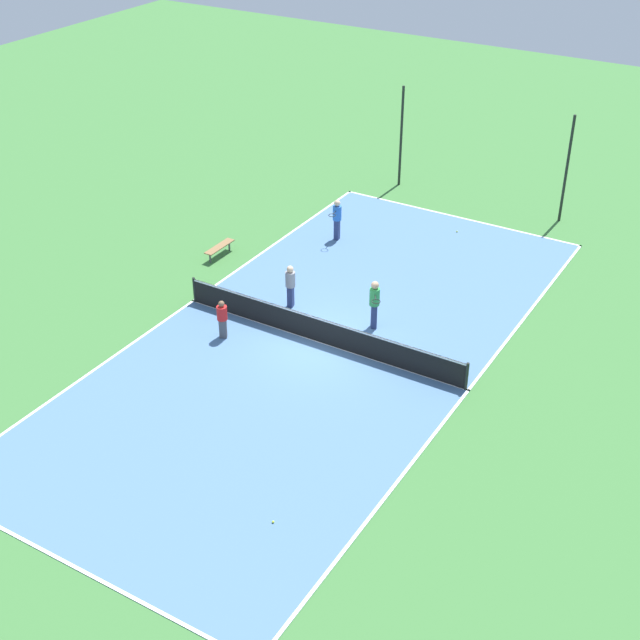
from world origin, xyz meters
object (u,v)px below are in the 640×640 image
Objects in this scene: tennis_net at (320,329)px; tennis_ball_midcourt at (457,231)px; player_far_green at (374,301)px; player_near_blue at (337,217)px; fence_post_back_right at (567,169)px; bench at (220,248)px; player_baseline_gray at (290,283)px; fence_post_back_left at (401,137)px; tennis_ball_left_sideline at (273,522)px; player_coach_red at (222,317)px.

tennis_net is 158.69× the size of tennis_ball_midcourt.
tennis_net is at bearing -64.38° from player_far_green.
player_far_green reaches higher than player_near_blue.
player_near_blue is at bearing -138.14° from fence_post_back_right.
player_baseline_gray reaches higher than bench.
fence_post_back_right is (7.37, 6.60, 1.33)m from player_near_blue.
bench is at bearing -105.47° from fence_post_back_left.
bench is at bearing -135.84° from fence_post_back_right.
fence_post_back_left is 1.00× the size of fence_post_back_right.
fence_post_back_left reaches higher than tennis_ball_left_sideline.
fence_post_back_left is (-1.73, 12.24, 1.40)m from player_baseline_gray.
fence_post_back_right reaches higher than player_coach_red.
tennis_net reaches higher than tennis_ball_left_sideline.
tennis_net is at bearing -105.79° from fence_post_back_right.
player_far_green is (4.60, -5.39, 0.05)m from player_near_blue.
fence_post_back_right reaches higher than player_far_green.
tennis_ball_left_sideline is at bearing -71.51° from fence_post_back_left.
tennis_net reaches higher than bench.
tennis_ball_midcourt is at bearing 98.74° from tennis_ball_left_sideline.
fence_post_back_left is at bearing 180.00° from fence_post_back_right.
tennis_ball_midcourt is at bearing -30.77° from player_baseline_gray.
tennis_ball_left_sideline is (6.87, -15.19, -0.98)m from player_near_blue.
player_near_blue is (3.28, 3.73, 0.65)m from bench.
player_baseline_gray is at bearing -81.93° from fence_post_back_left.
tennis_net is 8.73m from tennis_ball_left_sideline.
bench is at bearing 131.54° from tennis_ball_left_sideline.
bench is 6.15m from player_coach_red.
tennis_ball_midcourt is at bearing 118.13° from player_near_blue.
tennis_ball_left_sideline is (2.27, -9.80, -1.03)m from player_far_green.
tennis_ball_left_sideline is 1.00× the size of tennis_ball_midcourt.
player_near_blue is 25.75× the size of tennis_ball_left_sideline.
bench is at bearing 53.93° from player_baseline_gray.
fence_post_back_left reaches higher than bench.
tennis_ball_midcourt is 0.01× the size of fence_post_back_left.
player_near_blue reaches higher than bench.
player_coach_red is (-0.86, -2.97, -0.14)m from player_baseline_gray.
player_near_blue is 0.96× the size of player_far_green.
tennis_net is at bearing -74.21° from fence_post_back_left.
tennis_net is 6.80× the size of bench.
fence_post_back_right is at bearing -45.84° from bench.
fence_post_back_left is (-4.46, 3.42, 2.30)m from tennis_ball_midcourt.
player_near_blue is 8.62m from player_coach_red.
player_baseline_gray is 9.27m from tennis_ball_midcourt.
player_coach_red is at bearing -142.49° from bench.
player_far_green reaches higher than player_coach_red.
tennis_net is 7.55× the size of player_coach_red.
fence_post_back_right reaches higher than tennis_net.
player_near_blue is at bearing -141.80° from tennis_ball_midcourt.
fence_post_back_right reaches higher than tennis_ball_midcourt.
player_near_blue is at bearing -117.02° from player_coach_red.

